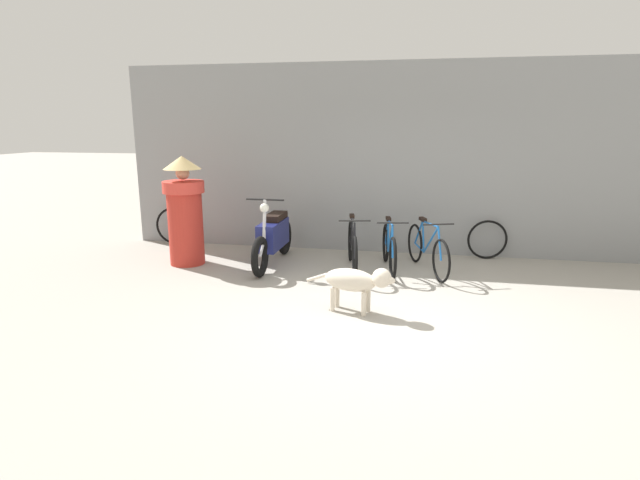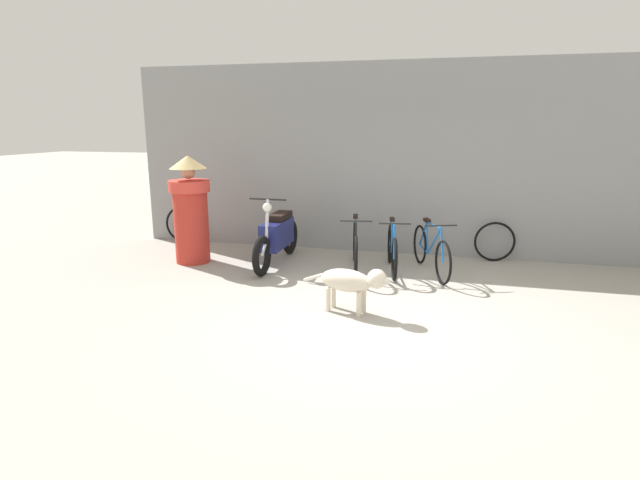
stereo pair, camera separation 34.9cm
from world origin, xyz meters
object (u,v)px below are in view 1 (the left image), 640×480
at_px(bicycle_1, 389,249).
at_px(person_in_robes, 185,210).
at_px(spare_tire_left, 487,240).
at_px(spare_tire_right, 174,226).
at_px(stray_dog, 356,281).
at_px(motorcycle, 273,237).
at_px(bicycle_2, 427,249).
at_px(bicycle_0, 352,248).

distance_m(bicycle_1, person_in_robes, 3.25).
bearing_deg(spare_tire_left, spare_tire_right, -179.94).
distance_m(stray_dog, spare_tire_right, 4.69).
bearing_deg(motorcycle, bicycle_1, 92.38).
distance_m(bicycle_2, motorcycle, 2.40).
xyz_separation_m(bicycle_2, spare_tire_left, (0.99, 0.91, -0.01)).
relative_size(motorcycle, person_in_robes, 1.14).
height_order(bicycle_0, stray_dog, bicycle_0).
height_order(bicycle_2, person_in_robes, person_in_robes).
xyz_separation_m(stray_dog, spare_tire_left, (1.84, 2.83, -0.06)).
relative_size(person_in_robes, spare_tire_right, 2.47).
relative_size(bicycle_2, person_in_robes, 0.95).
bearing_deg(person_in_robes, stray_dog, 108.99).
bearing_deg(spare_tire_left, stray_dog, -123.04).
xyz_separation_m(bicycle_0, bicycle_1, (0.55, 0.11, -0.02)).
distance_m(person_in_robes, spare_tire_left, 4.94).
bearing_deg(bicycle_2, bicycle_1, -106.39).
bearing_deg(bicycle_1, bicycle_0, -87.94).
bearing_deg(bicycle_0, motorcycle, -103.41).
relative_size(stray_dog, spare_tire_left, 1.68).
distance_m(bicycle_0, motorcycle, 1.28).
distance_m(bicycle_1, spare_tire_right, 4.13).
relative_size(bicycle_0, bicycle_2, 1.05).
bearing_deg(spare_tire_left, person_in_robes, -165.73).
xyz_separation_m(bicycle_1, stray_dog, (-0.28, -1.88, 0.06)).
relative_size(bicycle_0, motorcycle, 0.88).
xyz_separation_m(bicycle_0, spare_tire_left, (2.11, 1.06, -0.02)).
relative_size(bicycle_1, spare_tire_right, 2.24).
height_order(bicycle_2, spare_tire_left, bicycle_2).
relative_size(bicycle_1, bicycle_2, 0.96).
xyz_separation_m(person_in_robes, spare_tire_left, (4.76, 1.21, -0.55)).
distance_m(bicycle_1, motorcycle, 1.83).
xyz_separation_m(bicycle_1, spare_tire_left, (1.56, 0.95, -0.01)).
bearing_deg(spare_tire_left, bicycle_2, -137.37).
distance_m(motorcycle, spare_tire_right, 2.42).
bearing_deg(motorcycle, spare_tire_right, -113.88).
bearing_deg(bicycle_1, stray_dog, -18.14).
bearing_deg(spare_tire_right, bicycle_1, -13.16).
height_order(bicycle_1, spare_tire_left, bicycle_1).
bearing_deg(spare_tire_left, bicycle_0, -153.30).
bearing_deg(person_in_robes, spare_tire_left, 152.22).
bearing_deg(bicycle_0, person_in_robes, -97.67).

